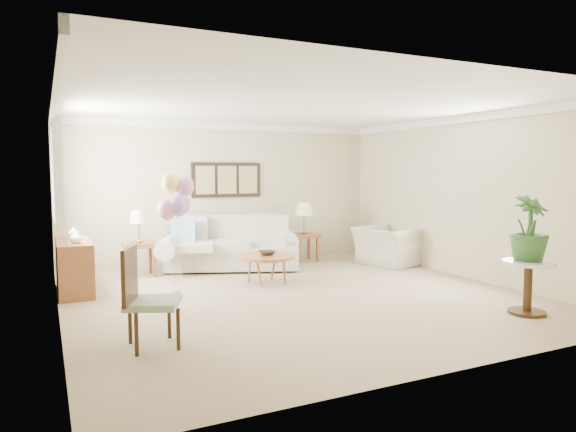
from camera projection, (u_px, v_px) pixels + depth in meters
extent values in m
plane|color=tan|center=(297.00, 295.00, 7.08)|extent=(6.00, 6.00, 0.00)
cube|color=#C2B38A|center=(226.00, 193.00, 9.67)|extent=(6.00, 0.04, 2.60)
cube|color=#C2B38A|center=(458.00, 221.00, 4.27)|extent=(6.00, 0.04, 2.60)
cube|color=#C2B38A|center=(55.00, 208.00, 5.68)|extent=(0.04, 6.00, 2.60)
cube|color=#C2B38A|center=(464.00, 197.00, 8.25)|extent=(0.04, 6.00, 2.60)
cube|color=white|center=(297.00, 105.00, 6.86)|extent=(6.00, 6.00, 0.02)
cube|color=white|center=(226.00, 127.00, 9.53)|extent=(6.00, 0.06, 0.12)
cube|color=white|center=(54.00, 95.00, 5.59)|extent=(0.06, 6.00, 0.12)
cube|color=white|center=(465.00, 119.00, 8.13)|extent=(0.06, 6.00, 0.12)
cube|color=white|center=(54.00, 176.00, 7.01)|extent=(0.04, 1.40, 1.20)
cube|color=white|center=(58.00, 176.00, 6.26)|extent=(0.10, 0.22, 1.40)
cube|color=white|center=(55.00, 175.00, 7.79)|extent=(0.10, 0.22, 1.40)
cube|color=black|center=(227.00, 180.00, 9.62)|extent=(1.35, 0.04, 0.65)
cube|color=#8C8C59|center=(205.00, 180.00, 9.41)|extent=(0.36, 0.02, 0.52)
cube|color=#8C8C59|center=(227.00, 180.00, 9.59)|extent=(0.36, 0.02, 0.52)
cube|color=#8C8C59|center=(248.00, 180.00, 9.77)|extent=(0.36, 0.02, 0.52)
cube|color=beige|center=(231.00, 256.00, 8.95)|extent=(2.47, 1.68, 0.37)
cube|color=beige|center=(225.00, 231.00, 9.23)|extent=(2.22, 1.02, 0.57)
cylinder|color=beige|center=(169.00, 247.00, 8.47)|extent=(0.64, 0.99, 0.33)
cylinder|color=beige|center=(288.00, 239.00, 9.40)|extent=(0.64, 0.99, 0.33)
cube|color=#BDB0A2|center=(195.00, 246.00, 8.61)|extent=(0.85, 0.92, 0.12)
cube|color=#BDB0A2|center=(232.00, 244.00, 8.89)|extent=(0.85, 0.92, 0.12)
cube|color=#BDB0A2|center=(267.00, 242.00, 9.17)|extent=(0.85, 0.92, 0.12)
cube|color=#86C0E0|center=(183.00, 232.00, 8.68)|extent=(0.39, 0.12, 0.39)
cube|color=tan|center=(267.00, 228.00, 9.34)|extent=(0.39, 0.12, 0.39)
cube|color=#352816|center=(276.00, 231.00, 9.34)|extent=(0.35, 0.10, 0.35)
cube|color=beige|center=(231.00, 268.00, 8.97)|extent=(2.08, 0.83, 0.04)
cube|color=brown|center=(139.00, 245.00, 8.35)|extent=(0.51, 0.46, 0.07)
cube|color=brown|center=(129.00, 264.00, 8.12)|extent=(0.05, 0.05, 0.48)
cube|color=brown|center=(155.00, 262.00, 8.29)|extent=(0.05, 0.05, 0.48)
cube|color=brown|center=(125.00, 261.00, 8.45)|extent=(0.05, 0.05, 0.48)
cube|color=brown|center=(150.00, 259.00, 8.63)|extent=(0.05, 0.05, 0.48)
cube|color=brown|center=(304.00, 235.00, 9.76)|extent=(0.48, 0.44, 0.07)
cube|color=brown|center=(299.00, 251.00, 9.54)|extent=(0.04, 0.04, 0.46)
cube|color=brown|center=(318.00, 250.00, 9.71)|extent=(0.04, 0.04, 0.46)
cube|color=brown|center=(291.00, 249.00, 9.86)|extent=(0.04, 0.04, 0.46)
cube|color=brown|center=(309.00, 247.00, 10.02)|extent=(0.04, 0.04, 0.46)
cylinder|color=gray|center=(139.00, 241.00, 8.34)|extent=(0.12, 0.12, 0.05)
cylinder|color=gray|center=(139.00, 231.00, 8.33)|extent=(0.04, 0.04, 0.27)
cone|color=silver|center=(139.00, 216.00, 8.31)|extent=(0.30, 0.30, 0.21)
cylinder|color=gray|center=(304.00, 232.00, 9.75)|extent=(0.14, 0.14, 0.06)
cylinder|color=gray|center=(304.00, 223.00, 9.74)|extent=(0.04, 0.04, 0.29)
cone|color=silver|center=(304.00, 209.00, 9.71)|extent=(0.33, 0.33, 0.24)
cylinder|color=#9F6938|center=(267.00, 257.00, 7.81)|extent=(0.86, 0.86, 0.05)
cylinder|color=#9F6938|center=(273.00, 267.00, 8.10)|extent=(0.03, 0.03, 0.39)
cylinder|color=#9F6938|center=(249.00, 270.00, 7.93)|extent=(0.03, 0.03, 0.39)
cylinder|color=#9F6938|center=(259.00, 274.00, 7.56)|extent=(0.03, 0.03, 0.39)
cylinder|color=#9F6938|center=(284.00, 272.00, 7.74)|extent=(0.03, 0.03, 0.39)
imported|color=#2A231E|center=(267.00, 253.00, 7.83)|extent=(0.32, 0.32, 0.07)
imported|color=beige|center=(388.00, 246.00, 9.41)|extent=(1.14, 1.24, 0.69)
cylinder|color=silver|center=(529.00, 263.00, 6.11)|extent=(0.60, 0.60, 0.04)
cylinder|color=#36220F|center=(528.00, 289.00, 6.14)|extent=(0.10, 0.10, 0.60)
cylinder|color=#36220F|center=(527.00, 313.00, 6.17)|extent=(0.44, 0.44, 0.01)
imported|color=#264B1E|center=(529.00, 228.00, 6.10)|extent=(0.44, 0.44, 0.79)
cube|color=#8BA582|center=(153.00, 303.00, 4.98)|extent=(0.64, 0.64, 0.07)
cylinder|color=#36220F|center=(137.00, 335.00, 4.74)|extent=(0.04, 0.04, 0.40)
cylinder|color=#36220F|center=(178.00, 329.00, 4.91)|extent=(0.04, 0.04, 0.40)
cylinder|color=#36220F|center=(130.00, 324.00, 5.09)|extent=(0.04, 0.04, 0.40)
cylinder|color=#36220F|center=(169.00, 319.00, 5.26)|extent=(0.04, 0.04, 0.40)
cube|color=#36220F|center=(130.00, 275.00, 4.86)|extent=(0.22, 0.45, 0.53)
cube|color=brown|center=(74.00, 267.00, 7.21)|extent=(0.45, 1.20, 0.74)
cube|color=#36220F|center=(76.00, 270.00, 6.95)|extent=(0.46, 0.02, 0.70)
cube|color=#36220F|center=(74.00, 263.00, 7.49)|extent=(0.46, 0.02, 0.70)
imported|color=white|center=(76.00, 237.00, 6.92)|extent=(0.21, 0.21, 0.17)
imported|color=#A4B29C|center=(74.00, 232.00, 7.38)|extent=(0.22, 0.22, 0.19)
cube|color=gray|center=(177.00, 294.00, 7.01)|extent=(0.09, 0.09, 0.07)
ellipsoid|color=pink|center=(167.00, 209.00, 6.81)|extent=(0.25, 0.25, 0.29)
cylinder|color=silver|center=(172.00, 256.00, 6.91)|extent=(0.01, 0.01, 0.99)
ellipsoid|color=#A47ADE|center=(181.00, 204.00, 6.88)|extent=(0.25, 0.25, 0.29)
cylinder|color=silver|center=(179.00, 253.00, 6.95)|extent=(0.01, 0.01, 1.06)
ellipsoid|color=#F1E15E|center=(171.00, 183.00, 6.91)|extent=(0.25, 0.25, 0.29)
cylinder|color=silver|center=(174.00, 243.00, 6.96)|extent=(0.01, 0.01, 1.34)
ellipsoid|color=pink|center=(185.00, 186.00, 6.97)|extent=(0.25, 0.25, 0.29)
cylinder|color=silver|center=(181.00, 244.00, 7.00)|extent=(0.01, 0.01, 1.29)
ellipsoid|color=#A47ADE|center=(178.00, 206.00, 6.83)|extent=(0.25, 0.25, 0.29)
cylinder|color=silver|center=(178.00, 255.00, 6.92)|extent=(0.01, 0.01, 1.03)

